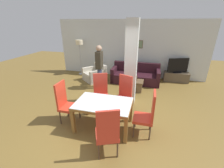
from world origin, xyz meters
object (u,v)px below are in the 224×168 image
object	(u,v)px
dining_table	(103,108)
floor_lamp	(79,46)
dining_chair_head_left	(65,102)
dining_chair_far_left	(101,91)
coffee_table	(136,86)
tv_stand	(176,77)
bottle	(136,78)
dining_chair_near_right	(107,132)
standing_person	(99,64)
tv_screen	(178,66)
dining_chair_head_right	(148,113)
sofa	(135,76)
armchair	(95,75)
dining_chair_far_right	(123,94)

from	to	relation	value
dining_table	floor_lamp	xyz separation A→B (m)	(-2.46, 3.87, 0.90)
dining_chair_head_left	dining_chair_far_left	xyz separation A→B (m)	(0.72, 0.85, 0.00)
coffee_table	floor_lamp	size ratio (longest dim) A/B	0.33
tv_stand	bottle	bearing A→B (deg)	-139.19
dining_chair_near_right	standing_person	bearing A→B (deg)	88.80
dining_chair_near_right	dining_chair_head_left	xyz separation A→B (m)	(-1.42, 0.84, 0.00)
dining_chair_head_left	tv_screen	size ratio (longest dim) A/B	1.29
dining_chair_near_right	dining_chair_head_right	bearing A→B (deg)	26.19
tv_stand	sofa	bearing A→B (deg)	-163.64
floor_lamp	armchair	bearing A→B (deg)	-34.90
dining_table	standing_person	world-z (taller)	standing_person
dining_chair_far_right	standing_person	xyz separation A→B (m)	(-1.28, 1.54, 0.42)
dining_chair_far_right	bottle	bearing A→B (deg)	-75.62
armchair	standing_person	distance (m)	1.15
dining_table	bottle	bearing A→B (deg)	77.23
dining_chair_near_right	standing_person	size ratio (longest dim) A/B	0.66
tv_screen	dining_chair_near_right	bearing A→B (deg)	48.65
tv_stand	coffee_table	bearing A→B (deg)	-138.89
dining_chair_far_left	dining_chair_head_left	bearing A→B (deg)	27.36
dining_chair_far_left	floor_lamp	bearing A→B (deg)	-77.54
dining_chair_far_right	bottle	size ratio (longest dim) A/B	4.95
dining_chair_far_right	armchair	bearing A→B (deg)	-30.15
dining_table	standing_person	bearing A→B (deg)	111.02
dining_chair_head_right	tv_screen	distance (m)	4.12
dining_chair_head_left	standing_person	distance (m)	2.46
dining_chair_far_right	dining_chair_head_left	bearing A→B (deg)	53.49
dining_chair_far_right	tv_stand	xyz separation A→B (m)	(1.91, 3.08, -0.38)
dining_chair_near_right	dining_table	bearing A→B (deg)	90.00
armchair	coffee_table	bearing A→B (deg)	-159.30
dining_chair_head_right	dining_chair_head_left	size ratio (longest dim) A/B	1.00
sofa	floor_lamp	xyz separation A→B (m)	(-2.90, 0.45, 1.19)
dining_chair_head_left	dining_chair_head_right	bearing A→B (deg)	90.00
dining_chair_head_right	tv_screen	bearing A→B (deg)	-16.44
dining_chair_head_right	dining_chair_far_right	xyz separation A→B (m)	(-0.74, 0.87, 0.00)
coffee_table	armchair	bearing A→B (deg)	161.25
standing_person	tv_screen	bearing A→B (deg)	113.71
tv_stand	tv_screen	size ratio (longest dim) A/B	1.22
dining_chair_head_left	floor_lamp	xyz separation A→B (m)	(-1.39, 3.87, 0.88)
sofa	tv_screen	world-z (taller)	tv_screen
dining_chair_head_left	tv_stand	size ratio (longest dim) A/B	1.06
bottle	floor_lamp	distance (m)	3.46
bottle	dining_chair_head_right	bearing A→B (deg)	-78.04
dining_chair_head_right	tv_screen	size ratio (longest dim) A/B	1.29
dining_table	dining_chair_far_left	world-z (taller)	dining_chair_far_left
dining_chair_far_right	dining_chair_far_left	bearing A→B (deg)	23.82
sofa	bottle	bearing A→B (deg)	97.52
sofa	standing_person	distance (m)	1.85
dining_chair_far_left	bottle	size ratio (longest dim) A/B	4.95
tv_screen	armchair	bearing A→B (deg)	-7.23
coffee_table	dining_chair_head_left	bearing A→B (deg)	-123.42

